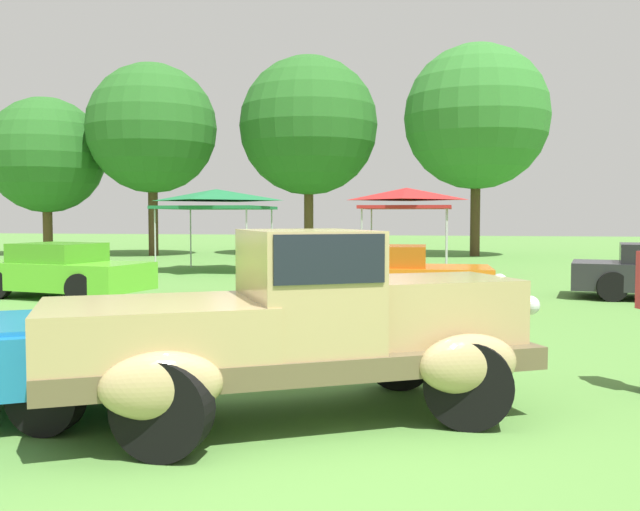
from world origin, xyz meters
name	(u,v)px	position (x,y,z in m)	size (l,w,h in m)	color
ground_plane	(298,433)	(0.00, 0.00, 0.00)	(120.00, 120.00, 0.00)	#568C3D
feature_pickup_truck	(298,323)	(-0.09, 0.42, 0.87)	(4.46, 3.30, 1.70)	brown
show_car_lime	(62,271)	(-7.33, 8.45, 0.60)	(4.11, 2.41, 1.22)	#60C62D
show_car_orange	(388,276)	(-0.06, 8.57, 0.60)	(4.15, 1.85, 1.22)	orange
canopy_tent_left_field	(216,198)	(-6.41, 16.13, 2.42)	(3.30, 3.30, 2.71)	#B7B7BC
canopy_tent_center_field	(407,197)	(-0.19, 16.22, 2.42)	(2.77, 2.77, 2.71)	#B7B7BC
treeline_far_left	(46,155)	(-17.62, 24.12, 4.68)	(5.41, 5.41, 7.39)	brown
treeline_mid_left	(152,129)	(-12.39, 24.38, 5.83)	(5.92, 5.92, 8.80)	#47331E
treeline_center	(309,126)	(-5.47, 26.42, 6.04)	(6.48, 6.48, 9.29)	brown
treeline_mid_right	(476,117)	(2.21, 26.72, 6.28)	(6.52, 6.52, 9.56)	#47331E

